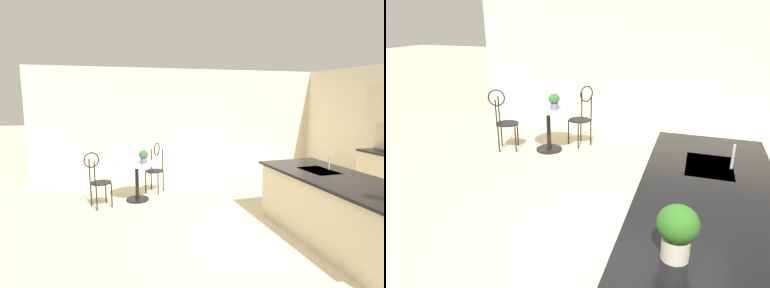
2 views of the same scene
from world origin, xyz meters
TOP-DOWN VIEW (x-y plane):
  - ground_plane at (0.00, 0.00)m, footprint 40.00×40.00m
  - wall_left_window at (-4.26, 0.00)m, footprint 0.12×7.80m
  - kitchen_island at (0.30, 0.85)m, footprint 2.80×1.06m
  - bistro_table at (-2.34, -1.62)m, footprint 0.80×0.80m
  - chair_near_window at (-2.14, -2.35)m, footprint 0.49×0.52m
  - chair_by_island at (-2.80, -1.18)m, footprint 0.53×0.53m
  - sink_faucet at (-0.25, 1.03)m, footprint 0.02×0.02m
  - potted_plant_on_table at (-2.29, -1.49)m, footprint 0.18×0.18m

SIDE VIEW (x-z plane):
  - ground_plane at x=0.00m, z-range 0.00..0.00m
  - bistro_table at x=-2.34m, z-range 0.08..0.82m
  - kitchen_island at x=0.30m, z-range 0.00..0.92m
  - chair_near_window at x=-2.14m, z-range 0.05..1.09m
  - chair_by_island at x=-2.80m, z-range 0.05..1.09m
  - potted_plant_on_table at x=-2.29m, z-range 0.76..1.02m
  - sink_faucet at x=-0.25m, z-range 0.92..1.14m
  - wall_left_window at x=-4.26m, z-range 0.00..2.70m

